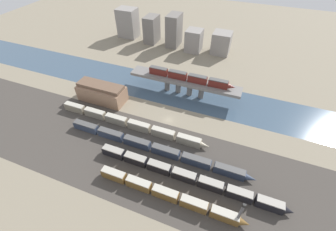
% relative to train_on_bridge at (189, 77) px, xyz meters
% --- Properties ---
extents(ground_plane, '(400.00, 400.00, 0.00)m').
position_rel_train_on_bridge_xyz_m(ground_plane, '(-2.56, -22.59, -10.69)').
color(ground_plane, gray).
extents(railbed_yard, '(280.00, 42.00, 0.01)m').
position_rel_train_on_bridge_xyz_m(railbed_yard, '(-2.56, -46.59, -10.69)').
color(railbed_yard, '#423D38').
rests_on(railbed_yard, ground).
extents(river_water, '(320.00, 25.46, 0.01)m').
position_rel_train_on_bridge_xyz_m(river_water, '(-2.56, -0.00, -10.69)').
color(river_water, '#3D5166').
rests_on(river_water, ground).
extents(bridge, '(58.64, 8.36, 8.73)m').
position_rel_train_on_bridge_xyz_m(bridge, '(-2.56, -0.00, -3.74)').
color(bridge, slate).
rests_on(bridge, ground).
extents(train_on_bridge, '(44.93, 2.79, 3.99)m').
position_rel_train_on_bridge_xyz_m(train_on_bridge, '(0.00, 0.00, 0.00)').
color(train_on_bridge, '#5B1E19').
rests_on(train_on_bridge, bridge).
extents(train_yard_near, '(53.26, 2.90, 3.90)m').
position_rel_train_on_bridge_xyz_m(train_yard_near, '(11.43, -58.80, -8.78)').
color(train_yard_near, brown).
rests_on(train_yard_near, ground).
extents(train_yard_mid, '(71.70, 3.07, 3.79)m').
position_rel_train_on_bridge_xyz_m(train_yard_mid, '(15.24, -49.73, -8.83)').
color(train_yard_mid, black).
rests_on(train_yard_mid, ground).
extents(train_yard_far, '(79.72, 2.94, 3.69)m').
position_rel_train_on_bridge_xyz_m(train_yard_far, '(-1.31, -41.84, -8.88)').
color(train_yard_far, '#2D384C').
rests_on(train_yard_far, ground).
extents(train_yard_outer, '(72.77, 2.84, 3.88)m').
position_rel_train_on_bridge_xyz_m(train_yard_outer, '(-17.34, -33.02, -8.78)').
color(train_yard_outer, gray).
rests_on(train_yard_outer, ground).
extents(warehouse_building, '(24.33, 10.44, 9.51)m').
position_rel_train_on_bridge_xyz_m(warehouse_building, '(-40.07, -20.40, -6.17)').
color(warehouse_building, '#937056').
rests_on(warehouse_building, ground).
extents(signal_tower, '(1.00, 0.92, 12.21)m').
position_rel_train_on_bridge_xyz_m(signal_tower, '(34.59, -58.80, -4.68)').
color(signal_tower, '#4C4C51').
rests_on(signal_tower, ground).
extents(city_block_far_left, '(13.93, 11.34, 20.70)m').
position_rel_train_on_bridge_xyz_m(city_block_far_left, '(-65.65, 54.97, -0.34)').
color(city_block_far_left, gray).
rests_on(city_block_far_left, ground).
extents(city_block_left, '(8.50, 12.74, 18.48)m').
position_rel_train_on_bridge_xyz_m(city_block_left, '(-44.99, 52.74, -1.45)').
color(city_block_left, slate).
rests_on(city_block_left, ground).
extents(city_block_center, '(8.35, 13.53, 21.72)m').
position_rel_train_on_bridge_xyz_m(city_block_center, '(-27.89, 53.13, 0.17)').
color(city_block_center, slate).
rests_on(city_block_center, ground).
extents(city_block_right, '(10.45, 10.87, 14.76)m').
position_rel_train_on_bridge_xyz_m(city_block_right, '(-12.04, 49.58, -3.31)').
color(city_block_right, gray).
rests_on(city_block_right, ground).
extents(city_block_far_right, '(11.94, 11.76, 14.28)m').
position_rel_train_on_bridge_xyz_m(city_block_far_right, '(6.09, 53.46, -3.55)').
color(city_block_far_right, gray).
rests_on(city_block_far_right, ground).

